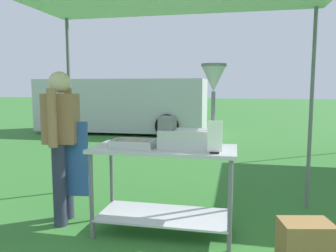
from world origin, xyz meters
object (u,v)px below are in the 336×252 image
(supply_crate, at_px, (305,241))
(vendor, at_px, (62,139))
(donut_tray, at_px, (133,145))
(van_silver, at_px, (124,105))
(donut_fryer, at_px, (194,121))
(donut_cart, at_px, (164,173))
(menu_sign, at_px, (215,139))

(supply_crate, bearing_deg, vendor, 171.77)
(donut_tray, height_order, van_silver, van_silver)
(supply_crate, relative_size, van_silver, 0.09)
(supply_crate, bearing_deg, donut_fryer, 164.93)
(donut_cart, relative_size, donut_tray, 3.34)
(donut_tray, bearing_deg, donut_cart, 11.55)
(donut_fryer, xyz_separation_m, van_silver, (-3.17, 7.07, -0.25))
(donut_tray, xyz_separation_m, vendor, (-0.82, 0.12, 0.01))
(donut_fryer, xyz_separation_m, vendor, (-1.41, 0.08, -0.23))
(donut_fryer, bearing_deg, donut_tray, -176.32)
(donut_fryer, bearing_deg, donut_cart, 175.80)
(donut_cart, relative_size, menu_sign, 4.81)
(donut_tray, xyz_separation_m, menu_sign, (0.79, -0.15, 0.10))
(donut_tray, xyz_separation_m, donut_fryer, (0.59, 0.04, 0.24))
(donut_fryer, xyz_separation_m, menu_sign, (0.21, -0.19, -0.14))
(vendor, xyz_separation_m, supply_crate, (2.38, -0.34, -0.73))
(vendor, bearing_deg, van_silver, 104.19)
(donut_cart, distance_m, supply_crate, 1.38)
(donut_tray, height_order, vendor, vendor)
(supply_crate, bearing_deg, donut_cart, 167.39)
(vendor, relative_size, supply_crate, 3.48)
(vendor, relative_size, van_silver, 0.31)
(donut_cart, relative_size, vendor, 0.86)
(donut_tray, relative_size, menu_sign, 1.44)
(donut_cart, relative_size, van_silver, 0.26)
(donut_tray, distance_m, supply_crate, 1.74)
(donut_cart, height_order, donut_fryer, donut_fryer)
(menu_sign, relative_size, supply_crate, 0.63)
(donut_fryer, height_order, menu_sign, donut_fryer)
(donut_tray, height_order, menu_sign, menu_sign)
(donut_tray, xyz_separation_m, van_silver, (-2.59, 7.11, -0.01))
(donut_cart, relative_size, supply_crate, 3.01)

